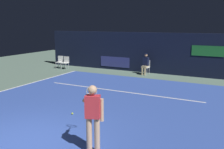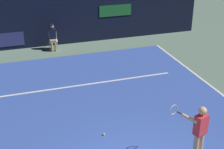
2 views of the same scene
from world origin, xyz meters
The scene contains 8 objects.
ground_plane centered at (0.00, 4.17, 0.00)m, with size 31.30×31.30×0.00m, color slate.
court_surface centered at (0.00, 4.17, 0.01)m, with size 10.02×10.35×0.01m, color #3856B2.
line_sideline_left centered at (4.96, 4.17, 0.01)m, with size 0.10×10.35×0.01m, color white.
line_service centered at (0.00, 5.98, 0.01)m, with size 7.82×0.10×0.01m, color white.
back_wall centered at (0.00, 11.25, 1.30)m, with size 16.06×0.33×2.60m.
tennis_player centered at (1.96, 0.44, 0.99)m, with size 0.85×0.91×1.73m.
line_judge_on_chair centered at (-0.33, 10.44, 0.69)m, with size 0.48×0.56×1.32m.
tennis_ball centered at (-0.10, 2.38, 0.05)m, with size 0.07×0.07×0.07m, color #CCE033.
Camera 2 is at (-2.59, -6.02, 6.11)m, focal length 54.52 mm.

